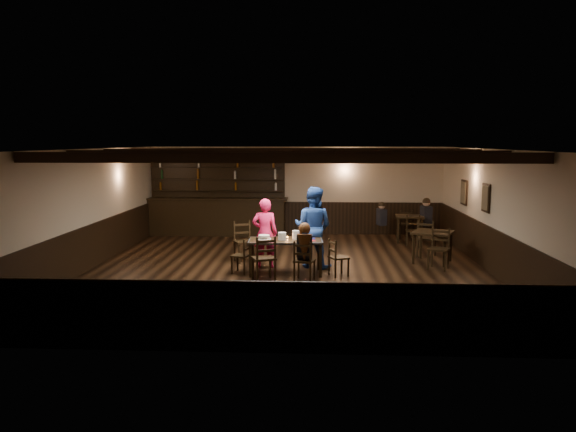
{
  "coord_description": "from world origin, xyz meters",
  "views": [
    {
      "loc": [
        0.65,
        -12.32,
        2.87
      ],
      "look_at": [
        0.0,
        0.2,
        1.2
      ],
      "focal_mm": 35.0,
      "sensor_mm": 36.0,
      "label": 1
    }
  ],
  "objects_px": {
    "chair_near_left": "(265,255)",
    "man_blue": "(313,227)",
    "dining_table": "(286,243)",
    "bar_counter": "(217,211)",
    "cake": "(264,237)",
    "woman_pink": "(265,233)",
    "chair_near_right": "(304,258)"
  },
  "relations": [
    {
      "from": "chair_near_right",
      "to": "bar_counter",
      "type": "bearing_deg",
      "value": 115.96
    },
    {
      "from": "bar_counter",
      "to": "man_blue",
      "type": "bearing_deg",
      "value": -55.86
    },
    {
      "from": "chair_near_right",
      "to": "bar_counter",
      "type": "xyz_separation_m",
      "value": [
        -2.81,
        5.77,
        0.23
      ]
    },
    {
      "from": "woman_pink",
      "to": "bar_counter",
      "type": "distance_m",
      "value": 4.86
    },
    {
      "from": "chair_near_left",
      "to": "dining_table",
      "type": "bearing_deg",
      "value": 62.21
    },
    {
      "from": "dining_table",
      "to": "chair_near_right",
      "type": "bearing_deg",
      "value": -59.47
    },
    {
      "from": "dining_table",
      "to": "chair_near_left",
      "type": "xyz_separation_m",
      "value": [
        -0.38,
        -0.73,
        -0.12
      ]
    },
    {
      "from": "chair_near_left",
      "to": "chair_near_right",
      "type": "distance_m",
      "value": 0.79
    },
    {
      "from": "woman_pink",
      "to": "dining_table",
      "type": "bearing_deg",
      "value": 128.08
    },
    {
      "from": "chair_near_right",
      "to": "bar_counter",
      "type": "distance_m",
      "value": 6.42
    },
    {
      "from": "man_blue",
      "to": "woman_pink",
      "type": "bearing_deg",
      "value": 22.62
    },
    {
      "from": "dining_table",
      "to": "woman_pink",
      "type": "relative_size",
      "value": 1.03
    },
    {
      "from": "dining_table",
      "to": "man_blue",
      "type": "relative_size",
      "value": 0.89
    },
    {
      "from": "cake",
      "to": "bar_counter",
      "type": "distance_m",
      "value": 5.42
    },
    {
      "from": "chair_near_left",
      "to": "woman_pink",
      "type": "height_order",
      "value": "woman_pink"
    },
    {
      "from": "woman_pink",
      "to": "man_blue",
      "type": "bearing_deg",
      "value": -178.62
    },
    {
      "from": "chair_near_left",
      "to": "man_blue",
      "type": "bearing_deg",
      "value": 55.05
    },
    {
      "from": "chair_near_right",
      "to": "man_blue",
      "type": "height_order",
      "value": "man_blue"
    },
    {
      "from": "cake",
      "to": "woman_pink",
      "type": "bearing_deg",
      "value": 93.75
    },
    {
      "from": "man_blue",
      "to": "cake",
      "type": "relative_size",
      "value": 6.03
    },
    {
      "from": "dining_table",
      "to": "woman_pink",
      "type": "xyz_separation_m",
      "value": [
        -0.51,
        0.6,
        0.12
      ]
    },
    {
      "from": "chair_near_left",
      "to": "chair_near_right",
      "type": "relative_size",
      "value": 1.12
    },
    {
      "from": "dining_table",
      "to": "man_blue",
      "type": "distance_m",
      "value": 0.92
    },
    {
      "from": "dining_table",
      "to": "woman_pink",
      "type": "bearing_deg",
      "value": 130.16
    },
    {
      "from": "bar_counter",
      "to": "cake",
      "type": "bearing_deg",
      "value": -69.1
    },
    {
      "from": "woman_pink",
      "to": "man_blue",
      "type": "distance_m",
      "value": 1.11
    },
    {
      "from": "chair_near_right",
      "to": "cake",
      "type": "bearing_deg",
      "value": 141.13
    },
    {
      "from": "dining_table",
      "to": "cake",
      "type": "xyz_separation_m",
      "value": [
        -0.47,
        0.01,
        0.12
      ]
    },
    {
      "from": "woman_pink",
      "to": "chair_near_right",
      "type": "bearing_deg",
      "value": 123.21
    },
    {
      "from": "man_blue",
      "to": "dining_table",
      "type": "bearing_deg",
      "value": 67.6
    },
    {
      "from": "chair_near_left",
      "to": "cake",
      "type": "xyz_separation_m",
      "value": [
        -0.08,
        0.74,
        0.24
      ]
    },
    {
      "from": "woman_pink",
      "to": "bar_counter",
      "type": "xyz_separation_m",
      "value": [
        -1.89,
        4.48,
        -0.07
      ]
    }
  ]
}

